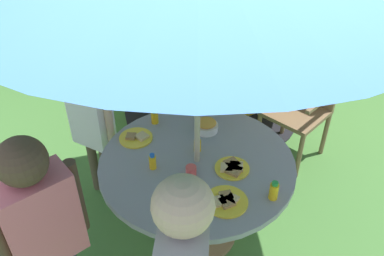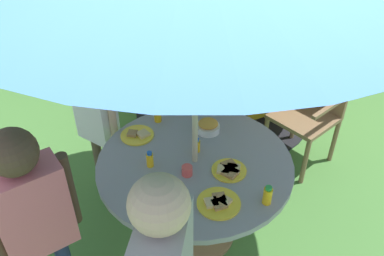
{
  "view_description": "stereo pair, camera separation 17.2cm",
  "coord_description": "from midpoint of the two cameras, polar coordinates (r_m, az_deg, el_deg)",
  "views": [
    {
      "loc": [
        -0.38,
        -1.95,
        2.45
      ],
      "look_at": [
        -0.0,
        0.17,
        0.84
      ],
      "focal_mm": 38.0,
      "sensor_mm": 36.0,
      "label": 1
    },
    {
      "loc": [
        -0.21,
        -1.97,
        2.45
      ],
      "look_at": [
        -0.0,
        0.17,
        0.84
      ],
      "focal_mm": 38.0,
      "sensor_mm": 36.0,
      "label": 2
    }
  ],
  "objects": [
    {
      "name": "child_in_white_shirt",
      "position": [
        3.07,
        -15.54,
        1.31
      ],
      "size": [
        0.34,
        0.32,
        1.15
      ],
      "rotation": [
        0.0,
        0.0,
        -0.69
      ],
      "color": "brown",
      "rests_on": "ground_plane"
    },
    {
      "name": "child_in_blue_shirt",
      "position": [
        3.29,
        -5.48,
        7.99
      ],
      "size": [
        0.23,
        0.46,
        1.37
      ],
      "rotation": [
        0.0,
        0.0,
        -1.47
      ],
      "color": "navy",
      "rests_on": "ground_plane"
    },
    {
      "name": "dome_tent",
      "position": [
        4.01,
        1.78,
        12.56
      ],
      "size": [
        2.24,
        2.24,
        1.63
      ],
      "rotation": [
        0.0,
        0.0,
        -0.24
      ],
      "color": "orange",
      "rests_on": "ground_plane"
    },
    {
      "name": "juice_bottle_near_left",
      "position": [
        2.57,
        -7.48,
        -4.76
      ],
      "size": [
        0.05,
        0.05,
        0.11
      ],
      "color": "yellow",
      "rests_on": "garden_table"
    },
    {
      "name": "juice_bottle_center_back",
      "position": [
        2.39,
        9.38,
        -8.76
      ],
      "size": [
        0.05,
        0.05,
        0.13
      ],
      "color": "yellow",
      "rests_on": "garden_table"
    },
    {
      "name": "child_in_pink_shirt",
      "position": [
        2.22,
        -22.59,
        -11.8
      ],
      "size": [
        0.41,
        0.35,
        1.38
      ],
      "rotation": [
        0.0,
        0.0,
        0.51
      ],
      "color": "navy",
      "rests_on": "ground_plane"
    },
    {
      "name": "wooden_chair",
      "position": [
        3.61,
        14.07,
        4.14
      ],
      "size": [
        0.66,
        0.66,
        1.03
      ],
      "rotation": [
        0.0,
        0.0,
        -0.94
      ],
      "color": "brown",
      "rests_on": "ground_plane"
    },
    {
      "name": "juice_bottle_near_right",
      "position": [
        2.68,
        -1.07,
        -2.45
      ],
      "size": [
        0.05,
        0.05,
        0.1
      ],
      "color": "yellow",
      "rests_on": "garden_table"
    },
    {
      "name": "plate_far_right",
      "position": [
        2.85,
        -9.56,
        -1.36
      ],
      "size": [
        0.23,
        0.23,
        0.03
      ],
      "color": "yellow",
      "rests_on": "garden_table"
    },
    {
      "name": "cup_near",
      "position": [
        2.52,
        -2.11,
        -6.08
      ],
      "size": [
        0.07,
        0.07,
        0.06
      ],
      "primitive_type": "cylinder",
      "color": "#E04C47",
      "rests_on": "garden_table"
    },
    {
      "name": "ground_plane",
      "position": [
        3.16,
        -1.01,
        -14.42
      ],
      "size": [
        10.0,
        10.0,
        0.02
      ],
      "primitive_type": "cube",
      "color": "#477A38"
    },
    {
      "name": "plate_center_front",
      "position": [
        2.57,
        3.76,
        -5.62
      ],
      "size": [
        0.22,
        0.22,
        0.03
      ],
      "color": "yellow",
      "rests_on": "garden_table"
    },
    {
      "name": "juice_bottle_far_left",
      "position": [
        2.96,
        -6.93,
        1.53
      ],
      "size": [
        0.05,
        0.05,
        0.11
      ],
      "color": "yellow",
      "rests_on": "garden_table"
    },
    {
      "name": "snack_bowl",
      "position": [
        2.86,
        0.31,
        0.28
      ],
      "size": [
        0.17,
        0.17,
        0.09
      ],
      "color": "white",
      "rests_on": "garden_table"
    },
    {
      "name": "plate_mid_right",
      "position": [
        2.37,
        2.7,
        -10.23
      ],
      "size": [
        0.25,
        0.25,
        0.03
      ],
      "color": "yellow",
      "rests_on": "garden_table"
    },
    {
      "name": "garden_table",
      "position": [
        2.73,
        -1.14,
        -6.86
      ],
      "size": [
        1.27,
        1.27,
        0.71
      ],
      "color": "#93704C",
      "rests_on": "ground_plane"
    }
  ]
}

